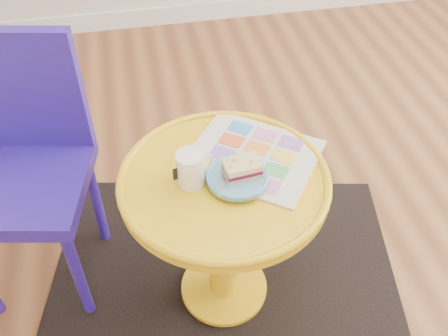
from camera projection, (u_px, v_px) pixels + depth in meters
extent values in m
plane|color=brown|center=(395.00, 237.00, 2.05)|extent=(4.00, 4.00, 0.00)
cube|color=white|center=(268.00, 6.00, 3.41)|extent=(4.00, 0.02, 0.12)
cube|color=black|center=(224.00, 289.00, 1.87)|extent=(1.50, 1.35, 0.01)
cylinder|color=yellow|center=(224.00, 287.00, 1.86)|extent=(0.32, 0.32, 0.03)
cylinder|color=yellow|center=(224.00, 241.00, 1.67)|extent=(0.10, 0.10, 0.53)
cylinder|color=yellow|center=(224.00, 182.00, 1.47)|extent=(0.62, 0.62, 0.03)
cylinder|color=#2A1797|center=(78.00, 275.00, 1.66)|extent=(0.04, 0.04, 0.43)
cylinder|color=#2A1797|center=(11.00, 202.00, 1.89)|extent=(0.04, 0.04, 0.43)
cylinder|color=#2A1797|center=(97.00, 202.00, 1.89)|extent=(0.04, 0.04, 0.43)
cube|color=#2A1797|center=(22.00, 186.00, 1.60)|extent=(0.48, 0.48, 0.05)
cube|color=#2A1797|center=(18.00, 92.00, 1.57)|extent=(0.41, 0.13, 0.43)
cube|color=silver|center=(253.00, 156.00, 1.52)|extent=(0.49, 0.48, 0.01)
cylinder|color=white|center=(190.00, 169.00, 1.41)|extent=(0.08, 0.08, 0.11)
torus|color=white|center=(204.00, 162.00, 1.42)|extent=(0.06, 0.03, 0.06)
cylinder|color=#D1B78C|center=(190.00, 156.00, 1.38)|extent=(0.07, 0.07, 0.01)
cylinder|color=#5F9FC9|center=(237.00, 180.00, 1.44)|extent=(0.07, 0.07, 0.01)
cylinder|color=#5F9FC9|center=(237.00, 177.00, 1.43)|extent=(0.18, 0.18, 0.01)
cube|color=#D3BC8C|center=(242.00, 172.00, 1.43)|extent=(0.11, 0.08, 0.01)
cube|color=maroon|center=(242.00, 169.00, 1.42)|extent=(0.11, 0.08, 0.01)
cube|color=#EADB8C|center=(242.00, 165.00, 1.41)|extent=(0.11, 0.08, 0.02)
cube|color=silver|center=(223.00, 181.00, 1.41)|extent=(0.05, 0.11, 0.00)
cube|color=silver|center=(226.00, 164.00, 1.46)|extent=(0.03, 0.04, 0.00)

